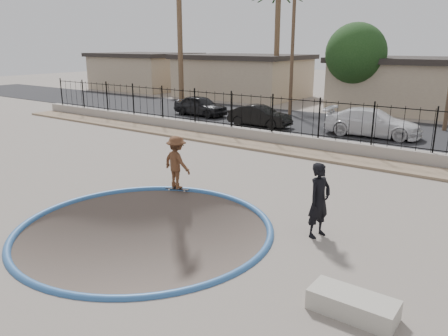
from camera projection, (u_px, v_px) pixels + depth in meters
ground at (330, 165)px, 22.37m from camera, size 120.00×120.00×2.20m
bowl_pit at (145, 229)px, 11.92m from camera, size 6.84×6.84×1.80m
coping_ring at (145, 229)px, 11.92m from camera, size 7.04×7.04×0.20m
rock_strip at (307, 154)px, 19.87m from camera, size 42.00×1.60×0.11m
retaining_wall at (318, 144)px, 20.66m from camera, size 42.00×0.45×0.60m
fence at (319, 119)px, 20.33m from camera, size 40.00×0.04×1.80m
street at (364, 128)px, 25.96m from camera, size 90.00×8.00×0.04m
house_west_far at (145, 71)px, 48.57m from camera, size 10.60×8.60×3.90m
house_west at (242, 75)px, 41.27m from camera, size 11.60×8.60×3.90m
house_center at (409, 84)px, 32.84m from camera, size 10.60×8.60×3.90m
palm_left at (179, 5)px, 35.68m from camera, size 2.30×2.30×11.30m
palm_mid at (278, 20)px, 35.21m from camera, size 2.30×2.30×9.30m
utility_pole_left at (293, 46)px, 29.61m from camera, size 1.70×0.24×9.00m
street_tree_left at (356, 54)px, 31.18m from camera, size 4.32×4.32×6.36m
skater at (177, 165)px, 14.83m from camera, size 1.25×0.82×1.81m
skateboard at (178, 189)px, 15.07m from camera, size 0.86×0.47×0.07m
videographer at (319, 200)px, 11.24m from camera, size 0.64×0.82×1.98m
concrete_ledge at (353, 305)px, 8.12m from camera, size 1.60×0.71×0.40m
car_a at (200, 106)px, 30.32m from camera, size 4.13×1.85×1.38m
car_b at (260, 116)px, 26.31m from camera, size 3.91×1.54×1.27m
car_c at (372, 123)px, 23.57m from camera, size 5.22×2.45×1.47m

